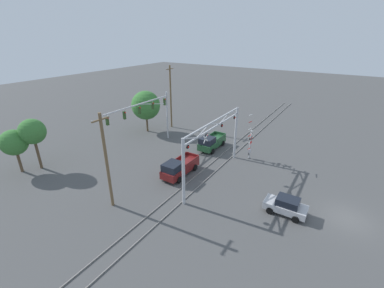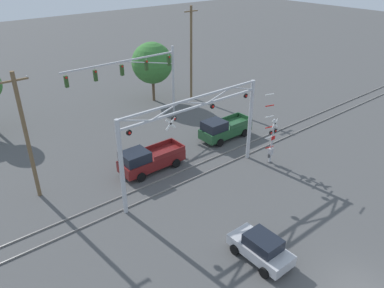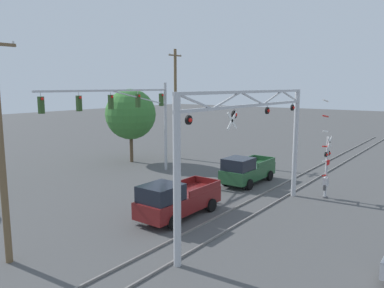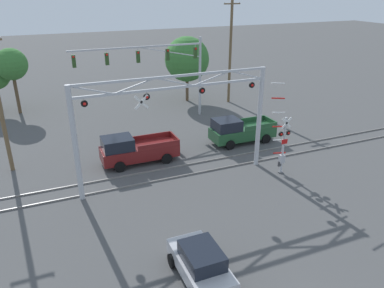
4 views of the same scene
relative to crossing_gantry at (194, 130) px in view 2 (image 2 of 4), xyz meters
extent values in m
cube|color=gray|center=(0.01, 0.28, -4.40)|extent=(80.00, 0.08, 0.10)
cube|color=gray|center=(0.01, 1.72, -4.40)|extent=(80.00, 0.08, 0.10)
cylinder|color=#B7BABF|center=(-6.03, 0.00, -0.97)|extent=(0.31, 0.31, 6.95)
cylinder|color=#B7BABF|center=(6.05, 0.00, -0.97)|extent=(0.31, 0.31, 6.95)
cube|color=#B7BABF|center=(0.01, 0.00, 1.75)|extent=(12.40, 0.14, 0.14)
cube|color=#B7BABF|center=(0.01, 0.00, 2.43)|extent=(12.40, 0.14, 0.14)
cube|color=#B7BABF|center=(-4.82, 0.00, 2.09)|extent=(2.44, 0.08, 0.76)
cube|color=#B7BABF|center=(-2.41, 0.00, 2.09)|extent=(2.44, 0.08, 0.76)
cube|color=#B7BABF|center=(0.01, 0.00, 2.09)|extent=(2.44, 0.08, 0.76)
cube|color=#B7BABF|center=(2.43, 0.00, 2.09)|extent=(2.44, 0.08, 0.76)
cube|color=#B7BABF|center=(4.84, 0.00, 2.09)|extent=(2.44, 0.08, 0.76)
cylinder|color=black|center=(-5.28, 0.00, 1.39)|extent=(0.38, 0.10, 0.38)
sphere|color=red|center=(-5.28, -0.07, 1.39)|extent=(0.18, 0.18, 0.18)
cylinder|color=#B7BABF|center=(-5.28, 0.00, 1.63)|extent=(0.04, 0.04, 0.10)
cylinder|color=black|center=(-1.75, 0.00, 1.39)|extent=(0.38, 0.10, 0.38)
sphere|color=red|center=(-1.75, -0.07, 1.39)|extent=(0.18, 0.18, 0.18)
cylinder|color=#B7BABF|center=(-1.75, 0.00, 1.63)|extent=(0.04, 0.04, 0.10)
cylinder|color=black|center=(1.77, 0.00, 1.39)|extent=(0.38, 0.10, 0.38)
sphere|color=red|center=(1.77, -0.07, 1.39)|extent=(0.18, 0.18, 0.18)
cylinder|color=#B7BABF|center=(1.77, 0.00, 1.63)|extent=(0.04, 0.04, 0.10)
cylinder|color=black|center=(5.30, 0.00, 1.39)|extent=(0.38, 0.10, 0.38)
sphere|color=red|center=(5.30, -0.07, 1.39)|extent=(0.18, 0.18, 0.18)
cylinder|color=#B7BABF|center=(5.30, 0.00, 1.63)|extent=(0.04, 0.04, 0.10)
cube|color=white|center=(-2.11, -0.10, 1.13)|extent=(0.88, 0.03, 0.88)
cube|color=white|center=(-2.11, -0.10, 1.13)|extent=(0.88, 0.03, 0.88)
cylinder|color=black|center=(-2.11, -0.12, 1.13)|extent=(0.04, 0.04, 0.02)
cylinder|color=#B7BABF|center=(6.89, -1.80, -2.45)|extent=(0.16, 0.16, 3.99)
cylinder|color=#59595B|center=(6.89, -1.80, -4.40)|extent=(0.35, 0.35, 0.10)
cube|color=white|center=(6.89, -1.91, -0.81)|extent=(0.78, 0.03, 0.78)
cube|color=white|center=(6.89, -1.91, -0.81)|extent=(0.78, 0.03, 0.78)
cylinder|color=black|center=(6.89, -1.93, -0.81)|extent=(0.04, 0.04, 0.02)
cylinder|color=black|center=(6.61, -1.80, -1.56)|extent=(0.32, 0.09, 0.32)
sphere|color=red|center=(6.61, -1.86, -1.56)|extent=(0.16, 0.16, 0.16)
cylinder|color=black|center=(7.17, -1.80, -1.56)|extent=(0.32, 0.09, 0.32)
sphere|color=red|center=(7.17, -1.86, -1.56)|extent=(0.16, 0.16, 0.16)
cube|color=#B7BABF|center=(6.89, -1.80, -1.56)|extent=(0.64, 0.06, 0.06)
cube|color=red|center=(6.89, -1.90, -2.11)|extent=(0.44, 0.02, 0.32)
cube|color=#B2B2B7|center=(6.89, -1.80, -3.40)|extent=(0.36, 0.28, 0.56)
cylinder|color=red|center=(6.65, -1.80, -2.92)|extent=(0.96, 0.09, 0.22)
cylinder|color=white|center=(6.52, -1.80, -1.97)|extent=(0.96, 0.09, 0.22)
cylinder|color=red|center=(6.40, -1.80, -1.01)|extent=(0.96, 0.09, 0.22)
cylinder|color=white|center=(6.27, -1.80, -0.06)|extent=(0.96, 0.09, 0.22)
cylinder|color=red|center=(6.14, -1.80, 0.89)|extent=(0.96, 0.09, 0.22)
cylinder|color=white|center=(6.01, -1.80, 1.84)|extent=(0.96, 0.09, 0.22)
cube|color=#3F3F42|center=(6.76, -1.80, -3.74)|extent=(0.24, 0.12, 0.36)
cylinder|color=#B7BABF|center=(6.85, 11.77, -0.73)|extent=(0.24, 0.24, 7.44)
cube|color=#B7BABF|center=(0.94, 11.77, 2.39)|extent=(11.82, 0.14, 0.14)
cube|color=#B7BABF|center=(3.90, 11.77, 1.79)|extent=(5.93, 0.08, 1.28)
cylinder|color=#B7BABF|center=(-4.47, 11.77, 2.24)|extent=(0.04, 0.04, 0.30)
cube|color=#28471E|center=(-4.47, 11.77, 1.58)|extent=(0.30, 0.26, 1.02)
sphere|color=red|center=(-4.47, 11.61, 1.96)|extent=(0.18, 0.18, 0.18)
cylinder|color=#B7BABF|center=(-1.76, 11.77, 2.24)|extent=(0.04, 0.04, 0.30)
cube|color=#28471E|center=(-1.76, 11.77, 1.58)|extent=(0.30, 0.26, 1.02)
sphere|color=red|center=(-1.76, 11.61, 1.96)|extent=(0.18, 0.18, 0.18)
cylinder|color=#B7BABF|center=(0.94, 11.77, 2.24)|extent=(0.04, 0.04, 0.30)
cube|color=#28471E|center=(0.94, 11.77, 1.58)|extent=(0.30, 0.26, 1.02)
sphere|color=red|center=(0.94, 11.61, 1.96)|extent=(0.18, 0.18, 0.18)
cylinder|color=#B7BABF|center=(3.65, 11.77, 2.24)|extent=(0.04, 0.04, 0.30)
cube|color=#28471E|center=(3.65, 11.77, 1.58)|extent=(0.30, 0.26, 1.02)
sphere|color=red|center=(3.65, 11.61, 1.96)|extent=(0.18, 0.18, 0.18)
cylinder|color=#B7BABF|center=(6.35, 11.77, 2.24)|extent=(0.04, 0.04, 0.30)
cube|color=#28471E|center=(6.35, 11.77, 1.58)|extent=(0.30, 0.26, 1.02)
sphere|color=red|center=(6.35, 11.61, 1.96)|extent=(0.18, 0.18, 0.18)
cube|color=maroon|center=(-1.47, 3.56, -3.62)|extent=(5.46, 1.94, 0.90)
cube|color=black|center=(-3.01, 3.56, -2.75)|extent=(2.08, 1.78, 0.84)
cube|color=maroon|center=(-0.33, 2.63, -2.98)|extent=(2.98, 0.08, 0.38)
cube|color=maroon|center=(-0.33, 4.48, -2.98)|extent=(2.98, 0.08, 0.38)
cube|color=maroon|center=(1.21, 3.56, -2.98)|extent=(0.10, 1.86, 0.38)
cylinder|color=black|center=(-3.16, 2.58, -4.07)|extent=(0.76, 0.24, 0.76)
cylinder|color=black|center=(-3.16, 4.54, -4.07)|extent=(0.76, 0.24, 0.76)
cylinder|color=black|center=(0.22, 2.58, -4.07)|extent=(0.76, 0.24, 0.76)
cylinder|color=black|center=(0.22, 4.54, -4.07)|extent=(0.76, 0.24, 0.76)
cube|color=#23512D|center=(7.20, 3.98, -3.62)|extent=(5.25, 1.94, 0.90)
cube|color=black|center=(5.73, 3.98, -2.75)|extent=(2.00, 1.78, 0.84)
cube|color=#23512D|center=(8.30, 3.05, -2.98)|extent=(2.85, 0.08, 0.38)
cube|color=#23512D|center=(8.30, 4.91, -2.98)|extent=(2.85, 0.08, 0.38)
cube|color=#23512D|center=(9.77, 3.98, -2.98)|extent=(0.10, 1.86, 0.38)
cylinder|color=black|center=(5.57, 3.00, -4.07)|extent=(0.76, 0.24, 0.76)
cylinder|color=black|center=(5.57, 4.96, -4.07)|extent=(0.76, 0.24, 0.76)
cylinder|color=black|center=(8.83, 3.00, -4.07)|extent=(0.76, 0.24, 0.76)
cylinder|color=black|center=(8.83, 4.96, -4.07)|extent=(0.76, 0.24, 0.76)
cube|color=#B7B7BC|center=(-2.17, -8.75, -3.79)|extent=(1.76, 3.81, 0.66)
cube|color=black|center=(-2.17, -8.90, -3.13)|extent=(1.49, 1.98, 0.67)
cylinder|color=black|center=(-3.07, -7.60, -4.12)|extent=(0.24, 0.65, 0.65)
cylinder|color=black|center=(-1.28, -7.60, -4.12)|extent=(0.24, 0.65, 0.65)
cylinder|color=black|center=(-3.07, -9.89, -4.12)|extent=(0.24, 0.65, 0.65)
cylinder|color=black|center=(-1.28, -9.89, -4.12)|extent=(0.24, 0.65, 0.65)
cylinder|color=brown|center=(-9.96, 5.73, 0.23)|extent=(0.28, 0.28, 9.35)
cube|color=brown|center=(-9.96, 5.73, 4.31)|extent=(1.80, 0.12, 0.12)
cylinder|color=silver|center=(-10.78, 5.73, 4.41)|extent=(0.08, 0.08, 0.12)
cylinder|color=silver|center=(-9.14, 5.73, 4.41)|extent=(0.08, 0.08, 0.12)
cylinder|color=brown|center=(11.48, 14.47, 0.88)|extent=(0.28, 0.28, 10.66)
cube|color=brown|center=(11.48, 14.47, 5.62)|extent=(1.80, 0.12, 0.12)
cylinder|color=silver|center=(10.66, 14.47, 5.72)|extent=(0.08, 0.08, 0.12)
cylinder|color=silver|center=(12.30, 14.47, 5.72)|extent=(0.08, 0.08, 0.12)
cylinder|color=brown|center=(7.50, 16.64, -3.00)|extent=(0.32, 0.32, 2.89)
sphere|color=#387533|center=(7.50, 16.64, 0.09)|extent=(4.72, 4.72, 4.72)
camera|label=1|loc=(-23.27, -11.87, 11.01)|focal=24.00mm
camera|label=2|loc=(-15.57, -18.96, 11.64)|focal=35.00mm
camera|label=3|loc=(-17.00, -8.98, 2.74)|focal=35.00mm
camera|label=4|loc=(-7.44, -20.38, 7.39)|focal=35.00mm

